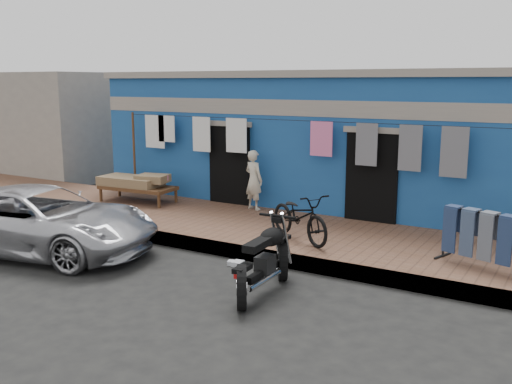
{
  "coord_description": "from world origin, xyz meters",
  "views": [
    {
      "loc": [
        5.17,
        -6.69,
        3.11
      ],
      "look_at": [
        0.0,
        2.0,
        1.15
      ],
      "focal_mm": 40.0,
      "sensor_mm": 36.0,
      "label": 1
    }
  ],
  "objects_px": {
    "seated_person": "(254,180)",
    "bicycle": "(300,211)",
    "motorcycle": "(264,258)",
    "charpoy": "(138,188)",
    "jeans_rack": "(498,241)",
    "car": "(40,219)"
  },
  "relations": [
    {
      "from": "car",
      "to": "bicycle",
      "type": "height_order",
      "value": "bicycle"
    },
    {
      "from": "motorcycle",
      "to": "charpoy",
      "type": "distance_m",
      "value": 6.21
    },
    {
      "from": "car",
      "to": "jeans_rack",
      "type": "distance_m",
      "value": 7.87
    },
    {
      "from": "charpoy",
      "to": "jeans_rack",
      "type": "relative_size",
      "value": 1.03
    },
    {
      "from": "seated_person",
      "to": "bicycle",
      "type": "xyz_separation_m",
      "value": [
        2.06,
        -1.79,
        -0.13
      ]
    },
    {
      "from": "car",
      "to": "bicycle",
      "type": "distance_m",
      "value": 4.77
    },
    {
      "from": "motorcycle",
      "to": "charpoy",
      "type": "height_order",
      "value": "motorcycle"
    },
    {
      "from": "jeans_rack",
      "to": "motorcycle",
      "type": "bearing_deg",
      "value": -143.86
    },
    {
      "from": "motorcycle",
      "to": "jeans_rack",
      "type": "distance_m",
      "value": 3.61
    },
    {
      "from": "seated_person",
      "to": "jeans_rack",
      "type": "height_order",
      "value": "seated_person"
    },
    {
      "from": "seated_person",
      "to": "motorcycle",
      "type": "xyz_separation_m",
      "value": [
        2.51,
        -3.9,
        -0.37
      ]
    },
    {
      "from": "car",
      "to": "jeans_rack",
      "type": "xyz_separation_m",
      "value": [
        7.49,
        2.42,
        0.08
      ]
    },
    {
      "from": "charpoy",
      "to": "jeans_rack",
      "type": "xyz_separation_m",
      "value": [
        8.25,
        -1.04,
        0.13
      ]
    },
    {
      "from": "jeans_rack",
      "to": "seated_person",
      "type": "bearing_deg",
      "value": 161.94
    },
    {
      "from": "seated_person",
      "to": "motorcycle",
      "type": "distance_m",
      "value": 4.65
    },
    {
      "from": "motorcycle",
      "to": "car",
      "type": "bearing_deg",
      "value": 179.99
    },
    {
      "from": "charpoy",
      "to": "seated_person",
      "type": "bearing_deg",
      "value": 14.43
    },
    {
      "from": "motorcycle",
      "to": "seated_person",
      "type": "bearing_deg",
      "value": 119.09
    },
    {
      "from": "charpoy",
      "to": "jeans_rack",
      "type": "bearing_deg",
      "value": -7.18
    },
    {
      "from": "car",
      "to": "seated_person",
      "type": "xyz_separation_m",
      "value": [
        2.06,
        4.19,
        0.3
      ]
    },
    {
      "from": "seated_person",
      "to": "car",
      "type": "bearing_deg",
      "value": 80.02
    },
    {
      "from": "bicycle",
      "to": "jeans_rack",
      "type": "bearing_deg",
      "value": -59.6
    }
  ]
}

